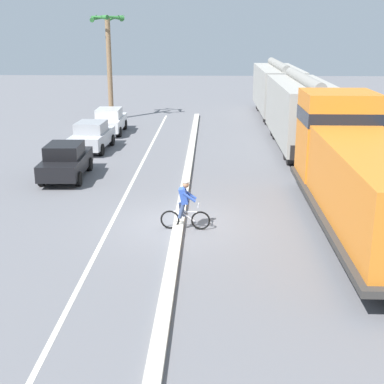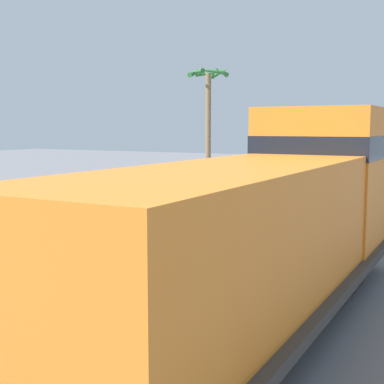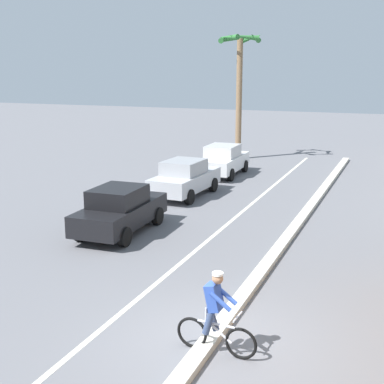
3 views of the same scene
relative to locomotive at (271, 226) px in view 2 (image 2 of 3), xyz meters
name	(u,v)px [view 2 (image 2 of 3)]	position (x,y,z in m)	size (l,w,h in m)	color
ground_plane	(32,277)	(-6.14, -0.30, -1.80)	(120.00, 120.00, 0.00)	slate
median_curb	(160,233)	(-6.14, 5.70, -1.72)	(0.36, 36.00, 0.16)	beige
lane_stripe	(105,229)	(-8.54, 5.70, -1.79)	(0.14, 36.00, 0.01)	silver
locomotive	(271,226)	(0.00, 0.00, 0.00)	(3.10, 11.61, 4.20)	orange
hopper_car_lead	(380,170)	(0.00, 12.16, 0.28)	(2.90, 10.60, 4.18)	#A2A098
parked_car_black	(39,202)	(-11.64, 5.54, -0.98)	(1.95, 4.26, 1.62)	black
parked_car_silver	(126,187)	(-11.68, 11.35, -0.98)	(1.97, 4.27, 1.62)	#B7BABF
parked_car_white	(179,179)	(-11.63, 16.41, -0.98)	(1.90, 4.23, 1.62)	silver
cyclist	(24,250)	(-5.92, -0.75, -0.98)	(1.71, 0.48, 1.71)	black
palm_tree_near	(208,98)	(-12.48, 21.73, 3.81)	(2.66, 2.76, 7.65)	#846647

